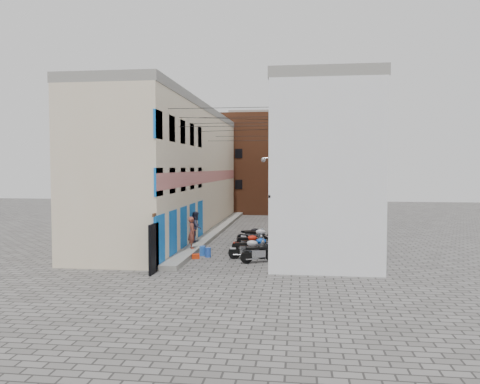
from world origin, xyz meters
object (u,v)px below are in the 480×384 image
at_px(person_b, 196,227).
at_px(motorcycle_c, 257,245).
at_px(red_crate, 196,256).
at_px(motorcycle_a, 259,252).
at_px(person_a, 192,233).
at_px(motorcycle_b, 248,247).
at_px(water_jug_far, 203,251).
at_px(water_jug_near, 208,252).
at_px(motorcycle_g, 252,234).
at_px(motorcycle_e, 265,240).
at_px(motorcycle_f, 257,236).
at_px(motorcycle_d, 249,242).

bearing_deg(person_b, motorcycle_c, -120.78).
relative_size(person_b, red_crate, 4.69).
relative_size(motorcycle_a, motorcycle_c, 0.98).
height_order(motorcycle_a, person_a, person_a).
distance_m(motorcycle_b, person_a, 3.47).
bearing_deg(water_jug_far, water_jug_near, -46.12).
bearing_deg(motorcycle_g, person_b, -91.57).
height_order(motorcycle_b, water_jug_near, motorcycle_b).
bearing_deg(motorcycle_b, motorcycle_e, 160.07).
xyz_separation_m(motorcycle_b, water_jug_near, (-2.12, 0.22, -0.34)).
distance_m(motorcycle_f, motorcycle_g, 0.96).
relative_size(person_a, water_jug_far, 3.42).
height_order(motorcycle_a, motorcycle_c, motorcycle_c).
xyz_separation_m(motorcycle_c, person_a, (-3.60, 0.27, 0.56)).
relative_size(motorcycle_a, motorcycle_g, 0.97).
distance_m(motorcycle_f, red_crate, 5.15).
bearing_deg(red_crate, person_a, 109.72).
relative_size(motorcycle_g, water_jug_near, 3.93).
bearing_deg(motorcycle_g, person_a, -65.28).
bearing_deg(motorcycle_d, motorcycle_a, -1.65).
xyz_separation_m(motorcycle_f, person_b, (-3.55, -0.64, 0.55)).
distance_m(motorcycle_c, motorcycle_g, 4.03).
bearing_deg(motorcycle_d, person_b, -129.44).
height_order(motorcycle_c, motorcycle_e, motorcycle_c).
height_order(motorcycle_f, person_b, person_b).
relative_size(motorcycle_c, person_a, 1.12).
relative_size(motorcycle_a, red_crate, 4.94).
bearing_deg(motorcycle_c, motorcycle_e, 152.78).
bearing_deg(motorcycle_g, motorcycle_c, -17.15).
xyz_separation_m(person_b, water_jug_near, (1.33, -3.19, -0.90)).
relative_size(motorcycle_d, red_crate, 4.93).
relative_size(motorcycle_a, motorcycle_d, 1.00).
relative_size(motorcycle_a, person_a, 1.10).
relative_size(water_jug_near, red_crate, 1.29).
xyz_separation_m(motorcycle_e, water_jug_near, (-2.77, -2.70, -0.27)).
distance_m(person_a, water_jug_far, 1.29).
distance_m(motorcycle_a, red_crate, 3.39).
bearing_deg(water_jug_near, motorcycle_b, -5.83).
distance_m(motorcycle_e, red_crate, 4.62).
xyz_separation_m(water_jug_near, water_jug_far, (-0.36, 0.37, 0.01)).
bearing_deg(motorcycle_e, motorcycle_g, -154.70).
bearing_deg(motorcycle_f, motorcycle_e, 20.08).
xyz_separation_m(person_b, water_jug_far, (0.97, -2.81, -0.90)).
xyz_separation_m(motorcycle_c, water_jug_far, (-2.88, -0.36, -0.31)).
height_order(motorcycle_d, water_jug_far, motorcycle_d).
bearing_deg(water_jug_near, person_b, 112.72).
relative_size(motorcycle_f, person_a, 1.21).
height_order(water_jug_far, red_crate, water_jug_far).
xyz_separation_m(motorcycle_c, motorcycle_e, (0.25, 1.97, -0.05)).
distance_m(motorcycle_e, motorcycle_g, 2.21).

